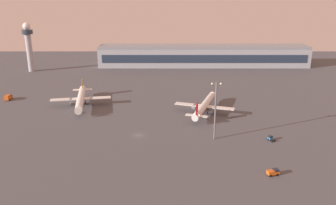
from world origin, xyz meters
TOP-DOWN VIEW (x-y plane):
  - ground_plane at (0.00, 0.00)m, footprint 416.00×416.00m
  - terminal_building at (41.46, 142.80)m, footprint 167.41×22.40m
  - control_tower at (-91.20, 122.65)m, footprint 8.00×8.00m
  - airplane_terminal_side at (31.58, 29.09)m, footprint 30.40×38.64m
  - airplane_near_gate at (-34.46, 40.38)m, footprint 32.33×41.35m
  - catering_truck at (-78.55, 50.74)m, footprint 2.49×5.69m
  - pushback_tug at (56.32, -5.39)m, footprint 3.15×3.56m
  - baggage_tractor at (49.33, -34.65)m, footprint 4.51×3.00m
  - apron_light_east at (32.71, -3.74)m, footprint 4.80×0.90m

SIDE VIEW (x-z plane):
  - ground_plane at x=0.00m, z-range 0.00..0.00m
  - pushback_tug at x=56.32m, z-range 0.04..2.09m
  - baggage_tractor at x=49.33m, z-range 0.05..2.30m
  - catering_truck at x=-78.55m, z-range 0.05..3.10m
  - airplane_terminal_side at x=31.58m, z-range -1.24..8.95m
  - airplane_near_gate at x=-34.46m, z-range -1.30..9.34m
  - terminal_building at x=41.46m, z-range -0.11..16.29m
  - apron_light_east at x=32.71m, z-range 1.83..26.85m
  - control_tower at x=-91.20m, z-range 2.89..39.44m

